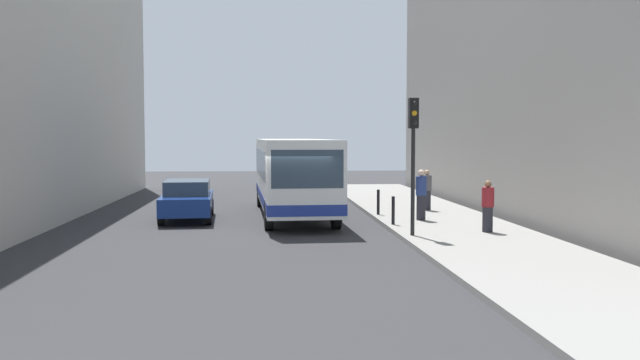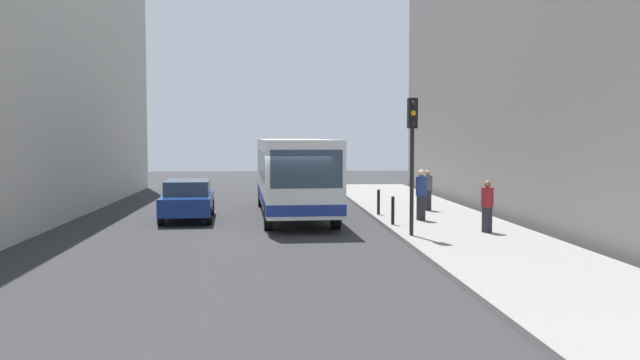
{
  "view_description": "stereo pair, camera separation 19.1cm",
  "coord_description": "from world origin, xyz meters",
  "px_view_note": "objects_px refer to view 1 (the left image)",
  "views": [
    {
      "loc": [
        -0.93,
        -22.16,
        3.1
      ],
      "look_at": [
        1.15,
        2.51,
        1.54
      ],
      "focal_mm": 38.52,
      "sensor_mm": 36.0,
      "label": 1
    },
    {
      "loc": [
        -0.74,
        -22.18,
        3.1
      ],
      "look_at": [
        1.15,
        2.51,
        1.54
      ],
      "focal_mm": 38.52,
      "sensor_mm": 36.0,
      "label": 2
    }
  ],
  "objects_px": {
    "car_beside_bus": "(187,199)",
    "traffic_light": "(413,140)",
    "bollard_near": "(393,210)",
    "pedestrian_near_signal": "(488,206)",
    "bollard_mid": "(378,202)",
    "pedestrian_mid_sidewalk": "(421,195)",
    "bus": "(293,172)",
    "pedestrian_far_sidewalk": "(427,190)"
  },
  "relations": [
    {
      "from": "pedestrian_mid_sidewalk",
      "to": "bus",
      "type": "bearing_deg",
      "value": -32.32
    },
    {
      "from": "pedestrian_near_signal",
      "to": "pedestrian_far_sidewalk",
      "type": "distance_m",
      "value": 6.38
    },
    {
      "from": "bollard_near",
      "to": "bollard_mid",
      "type": "distance_m",
      "value": 2.99
    },
    {
      "from": "bollard_near",
      "to": "pedestrian_mid_sidewalk",
      "type": "distance_m",
      "value": 1.73
    },
    {
      "from": "bus",
      "to": "bollard_near",
      "type": "bearing_deg",
      "value": 125.72
    },
    {
      "from": "bus",
      "to": "car_beside_bus",
      "type": "bearing_deg",
      "value": 12.12
    },
    {
      "from": "bollard_mid",
      "to": "bus",
      "type": "bearing_deg",
      "value": 160.65
    },
    {
      "from": "traffic_light",
      "to": "bollard_mid",
      "type": "relative_size",
      "value": 4.32
    },
    {
      "from": "bus",
      "to": "bollard_mid",
      "type": "xyz_separation_m",
      "value": [
        3.2,
        -1.13,
        -1.1
      ]
    },
    {
      "from": "pedestrian_near_signal",
      "to": "pedestrian_mid_sidewalk",
      "type": "relative_size",
      "value": 0.9
    },
    {
      "from": "bus",
      "to": "pedestrian_far_sidewalk",
      "type": "distance_m",
      "value": 5.47
    },
    {
      "from": "car_beside_bus",
      "to": "pedestrian_far_sidewalk",
      "type": "xyz_separation_m",
      "value": [
        9.38,
        1.24,
        0.17
      ]
    },
    {
      "from": "car_beside_bus",
      "to": "pedestrian_mid_sidewalk",
      "type": "height_order",
      "value": "pedestrian_mid_sidewalk"
    },
    {
      "from": "car_beside_bus",
      "to": "bollard_near",
      "type": "xyz_separation_m",
      "value": [
        7.18,
        -3.1,
        -0.16
      ]
    },
    {
      "from": "bollard_near",
      "to": "car_beside_bus",
      "type": "bearing_deg",
      "value": 156.67
    },
    {
      "from": "bus",
      "to": "pedestrian_near_signal",
      "type": "xyz_separation_m",
      "value": [
        5.78,
        -6.15,
        -0.78
      ]
    },
    {
      "from": "bollard_mid",
      "to": "pedestrian_far_sidewalk",
      "type": "distance_m",
      "value": 2.6
    },
    {
      "from": "traffic_light",
      "to": "pedestrian_mid_sidewalk",
      "type": "height_order",
      "value": "traffic_light"
    },
    {
      "from": "traffic_light",
      "to": "bus",
      "type": "bearing_deg",
      "value": 116.39
    },
    {
      "from": "car_beside_bus",
      "to": "traffic_light",
      "type": "relative_size",
      "value": 1.09
    },
    {
      "from": "pedestrian_far_sidewalk",
      "to": "bus",
      "type": "bearing_deg",
      "value": -54.53
    },
    {
      "from": "bus",
      "to": "bollard_mid",
      "type": "distance_m",
      "value": 3.57
    },
    {
      "from": "pedestrian_near_signal",
      "to": "pedestrian_mid_sidewalk",
      "type": "xyz_separation_m",
      "value": [
        -1.35,
        3.19,
        0.1
      ]
    },
    {
      "from": "bollard_near",
      "to": "pedestrian_near_signal",
      "type": "bearing_deg",
      "value": -38.35
    },
    {
      "from": "pedestrian_near_signal",
      "to": "pedestrian_mid_sidewalk",
      "type": "distance_m",
      "value": 3.47
    },
    {
      "from": "bollard_mid",
      "to": "pedestrian_mid_sidewalk",
      "type": "height_order",
      "value": "pedestrian_mid_sidewalk"
    },
    {
      "from": "bollard_mid",
      "to": "pedestrian_mid_sidewalk",
      "type": "xyz_separation_m",
      "value": [
        1.22,
        -1.83,
        0.42
      ]
    },
    {
      "from": "car_beside_bus",
      "to": "pedestrian_near_signal",
      "type": "distance_m",
      "value": 11.02
    },
    {
      "from": "pedestrian_mid_sidewalk",
      "to": "pedestrian_far_sidewalk",
      "type": "relative_size",
      "value": 1.1
    },
    {
      "from": "bus",
      "to": "car_beside_bus",
      "type": "height_order",
      "value": "bus"
    },
    {
      "from": "traffic_light",
      "to": "bollard_near",
      "type": "relative_size",
      "value": 4.32
    },
    {
      "from": "bollard_near",
      "to": "pedestrian_mid_sidewalk",
      "type": "height_order",
      "value": "pedestrian_mid_sidewalk"
    },
    {
      "from": "bollard_near",
      "to": "bollard_mid",
      "type": "bearing_deg",
      "value": 90.0
    },
    {
      "from": "traffic_light",
      "to": "bollard_mid",
      "type": "bearing_deg",
      "value": 91.03
    },
    {
      "from": "bus",
      "to": "pedestrian_near_signal",
      "type": "relative_size",
      "value": 6.92
    },
    {
      "from": "bollard_near",
      "to": "pedestrian_near_signal",
      "type": "xyz_separation_m",
      "value": [
        2.58,
        -2.04,
        0.32
      ]
    },
    {
      "from": "bus",
      "to": "pedestrian_far_sidewalk",
      "type": "relative_size",
      "value": 6.83
    },
    {
      "from": "car_beside_bus",
      "to": "pedestrian_near_signal",
      "type": "relative_size",
      "value": 2.79
    },
    {
      "from": "car_beside_bus",
      "to": "bollard_near",
      "type": "distance_m",
      "value": 7.82
    },
    {
      "from": "bollard_near",
      "to": "pedestrian_mid_sidewalk",
      "type": "bearing_deg",
      "value": 43.32
    },
    {
      "from": "traffic_light",
      "to": "pedestrian_near_signal",
      "type": "height_order",
      "value": "traffic_light"
    },
    {
      "from": "bollard_near",
      "to": "traffic_light",
      "type": "bearing_deg",
      "value": -87.75
    }
  ]
}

